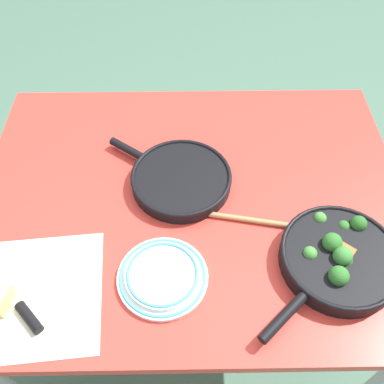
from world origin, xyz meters
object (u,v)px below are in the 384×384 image
skillet_eggs (180,179)px  wooden_spoon (222,216)px  skillet_broccoli (339,258)px  grater_knife (19,305)px  dinner_plate_stack (163,276)px

skillet_eggs → wooden_spoon: bearing=169.1°
skillet_eggs → wooden_spoon: size_ratio=0.93×
skillet_broccoli → grater_knife: skillet_broccoli is taller
wooden_spoon → grater_knife: bearing=37.8°
skillet_broccoli → dinner_plate_stack: skillet_broccoli is taller
wooden_spoon → grater_knife: grater_knife is taller
grater_knife → skillet_broccoli: bearing=-126.0°
skillet_broccoli → wooden_spoon: (-0.27, 0.14, -0.02)m
wooden_spoon → dinner_plate_stack: (-0.15, -0.18, 0.01)m
dinner_plate_stack → skillet_eggs: bearing=81.9°
grater_knife → skillet_eggs: bearing=-89.0°
wooden_spoon → grater_knife: size_ratio=1.93×
wooden_spoon → dinner_plate_stack: bearing=60.1°
grater_knife → dinner_plate_stack: dinner_plate_stack is taller
skillet_eggs → grater_knife: (-0.37, -0.36, -0.01)m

